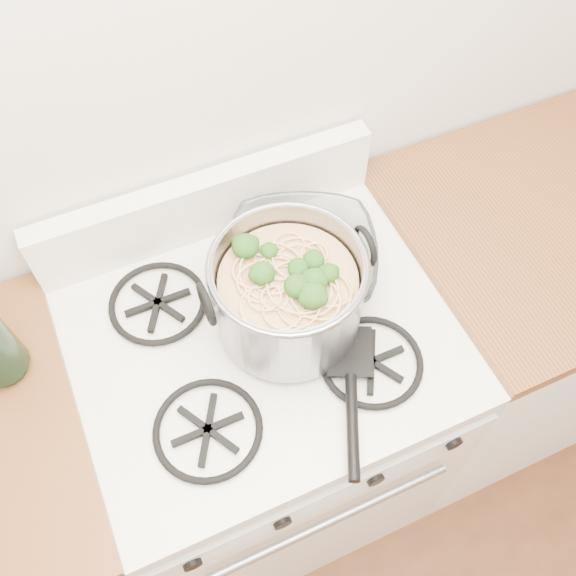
{
  "coord_description": "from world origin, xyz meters",
  "views": [
    {
      "loc": [
        -0.21,
        0.67,
        2.04
      ],
      "look_at": [
        0.06,
        1.26,
        1.04
      ],
      "focal_mm": 40.0,
      "sensor_mm": 36.0,
      "label": 1
    }
  ],
  "objects_px": {
    "spatula": "(350,350)",
    "glass_bowl": "(302,264)",
    "gas_range": "(268,421)",
    "stock_pot": "(288,294)"
  },
  "relations": [
    {
      "from": "spatula",
      "to": "glass_bowl",
      "type": "distance_m",
      "value": 0.22
    },
    {
      "from": "gas_range",
      "to": "spatula",
      "type": "height_order",
      "value": "spatula"
    },
    {
      "from": "gas_range",
      "to": "spatula",
      "type": "xyz_separation_m",
      "value": [
        0.14,
        -0.12,
        0.5
      ]
    },
    {
      "from": "spatula",
      "to": "glass_bowl",
      "type": "relative_size",
      "value": 2.53
    },
    {
      "from": "gas_range",
      "to": "glass_bowl",
      "type": "height_order",
      "value": "glass_bowl"
    },
    {
      "from": "spatula",
      "to": "gas_range",
      "type": "bearing_deg",
      "value": 165.02
    },
    {
      "from": "stock_pot",
      "to": "spatula",
      "type": "xyz_separation_m",
      "value": [
        0.08,
        -0.12,
        -0.08
      ]
    },
    {
      "from": "stock_pot",
      "to": "glass_bowl",
      "type": "height_order",
      "value": "stock_pot"
    },
    {
      "from": "stock_pot",
      "to": "spatula",
      "type": "relative_size",
      "value": 1.05
    },
    {
      "from": "stock_pot",
      "to": "glass_bowl",
      "type": "relative_size",
      "value": 2.65
    }
  ]
}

